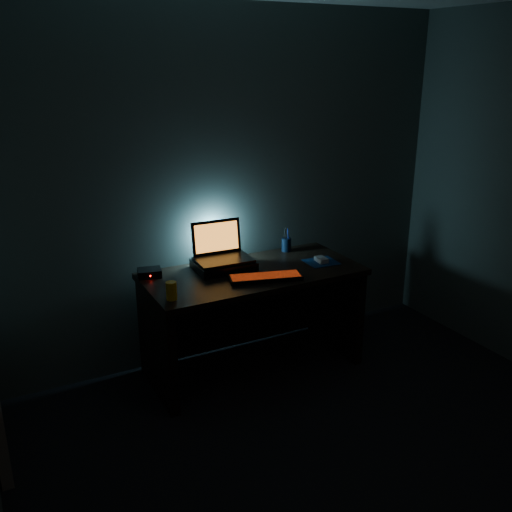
{
  "coord_description": "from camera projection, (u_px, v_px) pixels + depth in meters",
  "views": [
    {
      "loc": [
        -1.68,
        -1.65,
        2.13
      ],
      "look_at": [
        -0.0,
        1.57,
        0.88
      ],
      "focal_mm": 40.0,
      "sensor_mm": 36.0,
      "label": 1
    }
  ],
  "objects": [
    {
      "name": "router",
      "position": [
        149.0,
        273.0,
        3.82
      ],
      "size": [
        0.18,
        0.15,
        0.05
      ],
      "rotation": [
        0.0,
        0.0,
        -0.21
      ],
      "color": "black",
      "rests_on": "desk"
    },
    {
      "name": "juice_glass",
      "position": [
        171.0,
        291.0,
        3.44
      ],
      "size": [
        0.07,
        0.07,
        0.11
      ],
      "primitive_type": "cylinder",
      "rotation": [
        0.0,
        0.0,
        -0.06
      ],
      "color": "#FFB60D",
      "rests_on": "desk"
    },
    {
      "name": "riser",
      "position": [
        224.0,
        265.0,
        3.95
      ],
      "size": [
        0.41,
        0.32,
        0.06
      ],
      "primitive_type": "cube",
      "rotation": [
        0.0,
        0.0,
        -0.05
      ],
      "color": "black",
      "rests_on": "desk"
    },
    {
      "name": "pen_cup",
      "position": [
        286.0,
        245.0,
        4.32
      ],
      "size": [
        0.09,
        0.09,
        0.1
      ],
      "primitive_type": "cylinder",
      "rotation": [
        0.0,
        0.0,
        0.28
      ],
      "color": "black",
      "rests_on": "desk"
    },
    {
      "name": "mouse",
      "position": [
        321.0,
        260.0,
        4.09
      ],
      "size": [
        0.07,
        0.11,
        0.03
      ],
      "primitive_type": "cube",
      "rotation": [
        0.0,
        0.0,
        -0.07
      ],
      "color": "#939298",
      "rests_on": "mousepad"
    },
    {
      "name": "mousepad",
      "position": [
        321.0,
        262.0,
        4.1
      ],
      "size": [
        0.23,
        0.22,
        0.0
      ],
      "primitive_type": "cube",
      "rotation": [
        0.0,
        0.0,
        -0.07
      ],
      "color": "#0B244E",
      "rests_on": "desk"
    },
    {
      "name": "keyboard",
      "position": [
        265.0,
        277.0,
        3.77
      ],
      "size": [
        0.5,
        0.28,
        0.03
      ],
      "rotation": [
        0.0,
        0.0,
        -0.27
      ],
      "color": "black",
      "rests_on": "desk"
    },
    {
      "name": "room",
      "position": [
        428.0,
        280.0,
        2.4
      ],
      "size": [
        3.5,
        4.0,
        2.5
      ],
      "color": "black",
      "rests_on": "ground"
    },
    {
      "name": "desk",
      "position": [
        250.0,
        303.0,
        4.05
      ],
      "size": [
        1.5,
        0.7,
        0.75
      ],
      "color": "black",
      "rests_on": "ground"
    },
    {
      "name": "laptop",
      "position": [
        221.0,
        250.0,
        3.97
      ],
      "size": [
        0.39,
        0.3,
        0.26
      ],
      "rotation": [
        0.0,
        0.0,
        -0.05
      ],
      "color": "black",
      "rests_on": "riser"
    }
  ]
}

